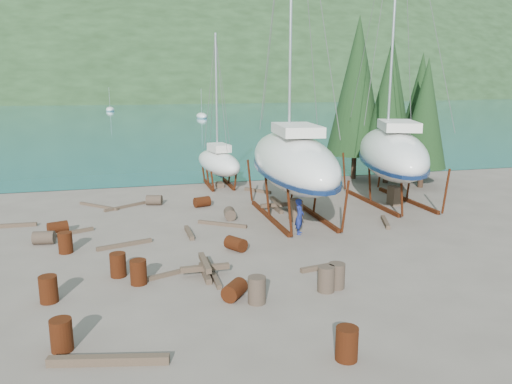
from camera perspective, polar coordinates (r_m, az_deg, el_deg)
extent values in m
plane|color=#5E544A|center=(20.85, 0.35, -6.97)|extent=(600.00, 600.00, 0.00)
plane|color=#165E72|center=(334.08, -14.26, 10.86)|extent=(700.00, 700.00, 0.00)
ellipsoid|color=black|center=(339.08, -14.27, 10.88)|extent=(800.00, 360.00, 110.00)
cube|color=beige|center=(209.55, -19.27, 10.39)|extent=(6.00, 5.00, 4.00)
cube|color=#A54C2D|center=(209.51, -19.33, 11.16)|extent=(6.60, 5.60, 1.60)
cube|color=beige|center=(211.97, -5.43, 11.03)|extent=(6.00, 5.00, 4.00)
cube|color=#A54C2D|center=(211.92, -5.45, 11.79)|extent=(6.60, 5.60, 1.60)
cylinder|color=black|center=(36.18, 14.61, 2.27)|extent=(0.36, 0.36, 1.60)
cone|color=black|center=(35.68, 15.06, 10.20)|extent=(3.60, 3.60, 8.40)
cylinder|color=black|center=(35.30, 18.31, 1.60)|extent=(0.36, 0.36, 1.36)
cone|color=black|center=(34.80, 18.79, 8.49)|extent=(3.06, 3.06, 7.14)
cylinder|color=black|center=(37.21, 11.11, 2.90)|extent=(0.36, 0.36, 1.84)
cone|color=black|center=(36.73, 11.48, 11.79)|extent=(4.14, 4.14, 9.66)
cylinder|color=black|center=(38.57, 17.77, 2.57)|extent=(0.36, 0.36, 1.44)
cone|color=black|center=(38.11, 18.22, 9.25)|extent=(3.24, 3.24, 7.56)
ellipsoid|color=white|center=(100.34, -6.23, 8.61)|extent=(2.00, 5.00, 1.40)
cylinder|color=silver|center=(100.20, -6.27, 10.24)|extent=(0.08, 0.08, 5.00)
ellipsoid|color=white|center=(129.17, -16.33, 9.02)|extent=(2.00, 5.00, 1.40)
cylinder|color=silver|center=(129.06, -16.41, 10.29)|extent=(0.08, 0.08, 5.00)
ellipsoid|color=white|center=(25.63, 4.19, 3.57)|extent=(4.73, 12.27, 2.79)
cube|color=#0C1C40|center=(25.23, 4.59, 1.24)|extent=(0.48, 2.17, 1.00)
cube|color=silver|center=(24.86, 4.70, 7.11)|extent=(2.29, 3.77, 0.50)
cube|color=#53220E|center=(25.87, 1.52, -2.88)|extent=(0.18, 6.58, 0.20)
cube|color=#53220E|center=(26.64, 6.58, -2.50)|extent=(0.18, 6.58, 0.20)
cube|color=brown|center=(25.57, 4.54, -2.06)|extent=(0.50, 0.80, 1.10)
ellipsoid|color=white|center=(29.85, 15.22, 4.33)|extent=(7.16, 12.03, 2.74)
cube|color=#0C1C40|center=(29.49, 15.68, 2.40)|extent=(0.95, 2.04, 1.00)
cube|color=silver|center=(29.18, 15.97, 7.32)|extent=(2.94, 3.90, 0.50)
cylinder|color=silver|center=(30.41, 15.60, 20.39)|extent=(0.14, 0.14, 13.90)
cube|color=#53220E|center=(29.80, 12.95, -1.14)|extent=(0.18, 6.37, 0.20)
cube|color=#53220E|center=(30.95, 16.82, -0.85)|extent=(0.18, 6.37, 0.20)
cube|color=brown|center=(29.77, 15.51, -0.42)|extent=(0.50, 0.80, 1.08)
ellipsoid|color=white|center=(33.85, -4.32, 3.36)|extent=(2.93, 6.51, 1.61)
cube|color=#0C1C40|center=(33.60, -4.21, 2.68)|extent=(0.42, 1.16, 1.00)
cube|color=silver|center=(33.39, -4.25, 5.07)|extent=(1.37, 2.03, 0.50)
cylinder|color=silver|center=(33.74, -4.55, 11.31)|extent=(0.14, 0.14, 7.53)
cube|color=#53220E|center=(34.00, -5.42, 0.79)|extent=(0.18, 3.45, 0.20)
cube|color=#53220E|center=(34.25, -3.14, 0.91)|extent=(0.18, 3.45, 0.20)
cube|color=brown|center=(33.80, -4.18, 0.84)|extent=(0.50, 0.80, 0.31)
imported|color=navy|center=(23.23, 5.00, -2.80)|extent=(0.63, 0.73, 1.69)
cylinder|color=#53220E|center=(14.54, -21.35, -14.98)|extent=(0.58, 0.58, 0.88)
cylinder|color=#53220E|center=(25.10, -21.71, -3.81)|extent=(1.02, 0.83, 0.58)
cylinder|color=#53220E|center=(28.48, -6.18, -1.12)|extent=(1.01, 0.81, 0.58)
cylinder|color=#2D2823|center=(17.23, 8.01, -9.81)|extent=(0.58, 0.58, 0.88)
cylinder|color=#53220E|center=(21.06, -2.33, -5.94)|extent=(0.96, 1.05, 0.58)
cylinder|color=#53220E|center=(13.42, 10.34, -16.69)|extent=(0.58, 0.58, 0.88)
cylinder|color=#53220E|center=(22.17, -20.95, -5.43)|extent=(0.58, 0.58, 0.88)
cylinder|color=#2D2823|center=(29.33, -11.56, -0.90)|extent=(1.01, 0.81, 0.58)
cylinder|color=#53220E|center=(18.12, -13.29, -8.89)|extent=(0.58, 0.58, 0.88)
cylinder|color=#2D2823|center=(25.82, -3.01, -2.48)|extent=(0.69, 0.95, 0.58)
cylinder|color=#53220E|center=(16.61, -2.47, -11.13)|extent=(1.00, 1.05, 0.58)
cylinder|color=#53220E|center=(17.59, -22.63, -10.22)|extent=(0.58, 0.58, 0.88)
cylinder|color=#53220E|center=(18.98, -15.49, -8.02)|extent=(0.58, 0.58, 0.88)
cylinder|color=#2D2823|center=(23.74, -23.08, -4.83)|extent=(0.96, 0.70, 0.58)
cylinder|color=#2D2823|center=(16.22, 0.10, -11.13)|extent=(0.58, 0.58, 0.88)
cylinder|color=#2D2823|center=(17.55, 9.18, -9.42)|extent=(0.58, 0.58, 0.88)
cube|color=brown|center=(29.62, -17.57, -1.54)|extent=(2.18, 2.19, 0.14)
cube|color=brown|center=(25.77, 14.57, -3.35)|extent=(0.91, 1.93, 0.19)
cube|color=brown|center=(27.17, -26.33, -3.46)|extent=(2.49, 0.30, 0.19)
cube|color=brown|center=(18.71, -10.18, -9.26)|extent=(2.35, 1.05, 0.15)
cube|color=brown|center=(18.69, -5.04, -9.10)|extent=(0.17, 2.94, 0.16)
cube|color=brown|center=(32.14, 0.19, 0.16)|extent=(1.44, 1.65, 0.19)
cube|color=brown|center=(19.16, 7.11, -8.58)|extent=(1.49, 0.43, 0.17)
cube|color=brown|center=(23.45, -7.66, -4.62)|extent=(0.22, 1.89, 0.19)
cube|color=brown|center=(24.71, -3.90, -3.68)|extent=(2.22, 1.64, 0.16)
cube|color=brown|center=(22.34, -14.78, -5.83)|extent=(2.36, 0.88, 0.17)
cube|color=brown|center=(29.11, -14.69, -1.60)|extent=(2.33, 1.59, 0.15)
cube|color=brown|center=(13.69, -16.49, -17.96)|extent=(3.01, 0.89, 0.23)
cube|color=brown|center=(24.84, -20.42, -4.37)|extent=(2.01, 1.03, 0.16)
cube|color=brown|center=(18.57, -5.84, -9.20)|extent=(0.20, 1.80, 0.20)
cube|color=brown|center=(18.50, -5.86, -8.62)|extent=(1.80, 0.20, 0.20)
cube|color=brown|center=(18.43, -5.87, -8.04)|extent=(0.20, 1.80, 0.20)
cube|color=brown|center=(27.63, 2.37, -1.89)|extent=(0.20, 1.80, 0.20)
cube|color=brown|center=(27.58, 2.37, -1.48)|extent=(1.80, 0.20, 0.20)
cube|color=brown|center=(27.53, 2.37, -1.08)|extent=(0.20, 1.80, 0.20)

